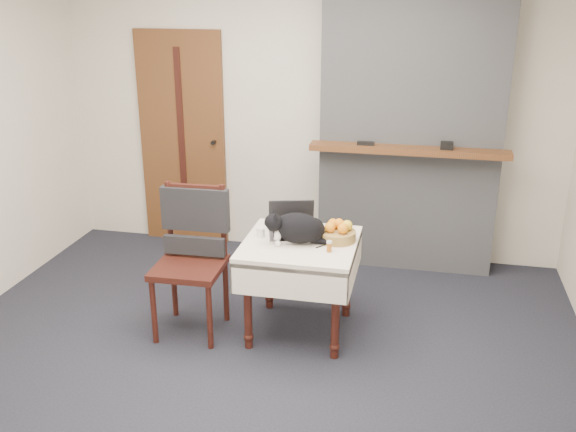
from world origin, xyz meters
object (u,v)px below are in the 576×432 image
Objects in this scene: pill_bottle at (329,246)px; cream_jar at (261,232)px; cat at (299,228)px; fruit_basket at (338,233)px; side_table at (300,256)px; door at (183,140)px; chair at (193,239)px; laptop at (292,227)px.

cream_jar is at bearing 162.69° from pill_bottle.
cat reaches higher than fruit_basket.
pill_bottle reaches higher than side_table.
cat is at bearing -47.12° from door.
cream_jar is at bearing 9.08° from chair.
laptop is 0.16m from cat.
side_table is 2.03× the size of laptop.
pill_bottle is 0.99m from chair.
door reaches higher than fruit_basket.
door is 26.19× the size of pill_bottle.
door is 2.35m from pill_bottle.
fruit_basket is at bearing 5.47° from cream_jar.
door is 2.10m from cat.
cat is 2.05× the size of fruit_basket.
pill_bottle is at bearing -44.89° from door.
pill_bottle is at bearing -17.31° from cream_jar.
cat is (0.08, -0.13, 0.05)m from laptop.
laptop is at bearing 141.69° from pill_bottle.
chair is (-0.76, -0.04, -0.13)m from cat.
side_table is 11.56× the size of cream_jar.
cat is (-0.01, -0.02, 0.22)m from side_table.
chair is (0.67, -1.58, -0.32)m from door.
door reaches higher than side_table.
fruit_basket reaches higher than cream_jar.
cat is (1.43, -1.54, -0.19)m from door.
cat is at bearing 153.70° from pill_bottle.
cream_jar is at bearing -52.50° from door.
laptop is at bearing 12.47° from chair.
side_table is at bearing -68.20° from laptop.
fruit_basket is (0.26, 0.10, -0.05)m from cat.
door is 29.65× the size of cream_jar.
laptop reaches higher than cream_jar.
cat is at bearing -106.86° from side_table.
pill_bottle is (0.51, -0.16, 0.01)m from cream_jar.
cream_jar is (1.14, -1.49, -0.27)m from door.
fruit_basket is (0.03, 0.21, 0.02)m from pill_bottle.
side_table is 3.11× the size of fruit_basket.
laptop is (-0.08, 0.11, 0.17)m from side_table.
fruit_basket reaches higher than side_table.
laptop is 5.69× the size of cream_jar.
pill_bottle is (1.66, -1.65, -0.26)m from door.
fruit_basket is at bearing 17.52° from side_table.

